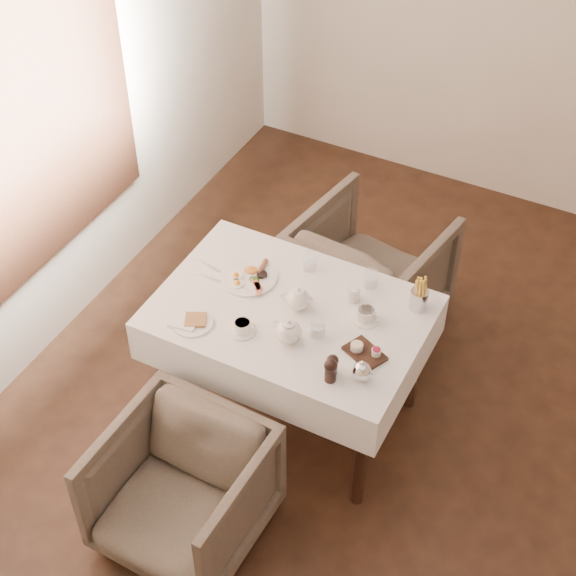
{
  "coord_description": "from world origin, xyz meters",
  "views": [
    {
      "loc": [
        0.57,
        -2.55,
        3.68
      ],
      "look_at": [
        -0.84,
        0.18,
        0.82
      ],
      "focal_mm": 55.0,
      "sensor_mm": 36.0,
      "label": 1
    }
  ],
  "objects_px": {
    "armchair_near": "(182,492)",
    "teapot_centre": "(299,298)",
    "armchair_far": "(369,271)",
    "breakfast_plate": "(249,276)",
    "table": "(290,327)"
  },
  "relations": [
    {
      "from": "armchair_far",
      "to": "breakfast_plate",
      "type": "height_order",
      "value": "breakfast_plate"
    },
    {
      "from": "armchair_near",
      "to": "teapot_centre",
      "type": "relative_size",
      "value": 4.39
    },
    {
      "from": "breakfast_plate",
      "to": "teapot_centre",
      "type": "relative_size",
      "value": 1.77
    },
    {
      "from": "armchair_near",
      "to": "armchair_far",
      "type": "bearing_deg",
      "value": 86.35
    },
    {
      "from": "breakfast_plate",
      "to": "armchair_far",
      "type": "bearing_deg",
      "value": 83.62
    },
    {
      "from": "breakfast_plate",
      "to": "table",
      "type": "bearing_deg",
      "value": -1.95
    },
    {
      "from": "table",
      "to": "armchair_near",
      "type": "xyz_separation_m",
      "value": [
        -0.1,
        -0.86,
        -0.32
      ]
    },
    {
      "from": "breakfast_plate",
      "to": "armchair_near",
      "type": "bearing_deg",
      "value": -60.46
    },
    {
      "from": "table",
      "to": "armchair_near",
      "type": "relative_size",
      "value": 1.82
    },
    {
      "from": "armchair_near",
      "to": "breakfast_plate",
      "type": "bearing_deg",
      "value": 102.55
    },
    {
      "from": "armchair_far",
      "to": "teapot_centre",
      "type": "distance_m",
      "value": 0.94
    },
    {
      "from": "armchair_near",
      "to": "teapot_centre",
      "type": "xyz_separation_m",
      "value": [
        0.13,
        0.9,
        0.5
      ]
    },
    {
      "from": "table",
      "to": "teapot_centre",
      "type": "distance_m",
      "value": 0.19
    },
    {
      "from": "table",
      "to": "breakfast_plate",
      "type": "bearing_deg",
      "value": 159.15
    },
    {
      "from": "armchair_near",
      "to": "breakfast_plate",
      "type": "xyz_separation_m",
      "value": [
        -0.18,
        0.97,
        0.45
      ]
    }
  ]
}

